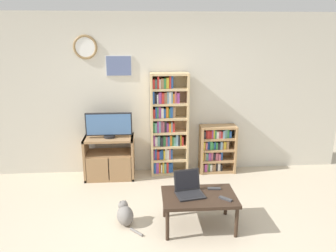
{
  "coord_description": "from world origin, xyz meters",
  "views": [
    {
      "loc": [
        -0.23,
        -3.1,
        2.27
      ],
      "look_at": [
        0.09,
        1.18,
        1.05
      ],
      "focal_mm": 35.0,
      "sensor_mm": 36.0,
      "label": 1
    }
  ],
  "objects_px": {
    "coffee_table": "(199,199)",
    "remote_far_from_laptop": "(226,199)",
    "bookshelf_tall": "(167,125)",
    "cat": "(125,214)",
    "tv_stand": "(110,158)",
    "laptop": "(189,188)",
    "television": "(109,125)",
    "remote_near_laptop": "(214,189)",
    "bookshelf_short": "(216,148)"
  },
  "relations": [
    {
      "from": "remote_near_laptop",
      "to": "cat",
      "type": "bearing_deg",
      "value": 97.04
    },
    {
      "from": "television",
      "to": "bookshelf_tall",
      "type": "relative_size",
      "value": 0.43
    },
    {
      "from": "tv_stand",
      "to": "cat",
      "type": "bearing_deg",
      "value": -77.44
    },
    {
      "from": "bookshelf_tall",
      "to": "laptop",
      "type": "distance_m",
      "value": 1.62
    },
    {
      "from": "bookshelf_tall",
      "to": "remote_near_laptop",
      "type": "relative_size",
      "value": 10.3
    },
    {
      "from": "bookshelf_short",
      "to": "television",
      "type": "bearing_deg",
      "value": -175.83
    },
    {
      "from": "coffee_table",
      "to": "remote_near_laptop",
      "type": "height_order",
      "value": "remote_near_laptop"
    },
    {
      "from": "television",
      "to": "remote_near_laptop",
      "type": "relative_size",
      "value": 4.43
    },
    {
      "from": "tv_stand",
      "to": "television",
      "type": "height_order",
      "value": "television"
    },
    {
      "from": "coffee_table",
      "to": "bookshelf_short",
      "type": "bearing_deg",
      "value": 71.14
    },
    {
      "from": "bookshelf_tall",
      "to": "remote_far_from_laptop",
      "type": "height_order",
      "value": "bookshelf_tall"
    },
    {
      "from": "tv_stand",
      "to": "remote_near_laptop",
      "type": "distance_m",
      "value": 1.97
    },
    {
      "from": "tv_stand",
      "to": "bookshelf_short",
      "type": "xyz_separation_m",
      "value": [
        1.76,
        0.12,
        0.07
      ]
    },
    {
      "from": "remote_near_laptop",
      "to": "cat",
      "type": "xyz_separation_m",
      "value": [
        -1.11,
        -0.03,
        -0.29
      ]
    },
    {
      "from": "laptop",
      "to": "remote_near_laptop",
      "type": "distance_m",
      "value": 0.35
    },
    {
      "from": "bookshelf_tall",
      "to": "television",
      "type": "bearing_deg",
      "value": -172.23
    },
    {
      "from": "cat",
      "to": "coffee_table",
      "type": "bearing_deg",
      "value": -28.36
    },
    {
      "from": "coffee_table",
      "to": "cat",
      "type": "bearing_deg",
      "value": 172.87
    },
    {
      "from": "tv_stand",
      "to": "bookshelf_tall",
      "type": "relative_size",
      "value": 0.47
    },
    {
      "from": "coffee_table",
      "to": "remote_far_from_laptop",
      "type": "bearing_deg",
      "value": -23.28
    },
    {
      "from": "bookshelf_tall",
      "to": "cat",
      "type": "relative_size",
      "value": 3.88
    },
    {
      "from": "television",
      "to": "tv_stand",
      "type": "bearing_deg",
      "value": 159.93
    },
    {
      "from": "coffee_table",
      "to": "remote_far_from_laptop",
      "type": "xyz_separation_m",
      "value": [
        0.29,
        -0.12,
        0.06
      ]
    },
    {
      "from": "coffee_table",
      "to": "cat",
      "type": "height_order",
      "value": "coffee_table"
    },
    {
      "from": "coffee_table",
      "to": "remote_near_laptop",
      "type": "relative_size",
      "value": 5.38
    },
    {
      "from": "remote_far_from_laptop",
      "to": "cat",
      "type": "xyz_separation_m",
      "value": [
        -1.18,
        0.24,
        -0.29
      ]
    },
    {
      "from": "bookshelf_short",
      "to": "bookshelf_tall",
      "type": "bearing_deg",
      "value": -179.91
    },
    {
      "from": "tv_stand",
      "to": "bookshelf_short",
      "type": "bearing_deg",
      "value": 3.93
    },
    {
      "from": "bookshelf_tall",
      "to": "coffee_table",
      "type": "height_order",
      "value": "bookshelf_tall"
    },
    {
      "from": "television",
      "to": "remote_near_laptop",
      "type": "bearing_deg",
      "value": -44.18
    },
    {
      "from": "television",
      "to": "laptop",
      "type": "xyz_separation_m",
      "value": [
        1.07,
        -1.45,
        -0.41
      ]
    },
    {
      "from": "laptop",
      "to": "coffee_table",
      "type": "bearing_deg",
      "value": -35.49
    },
    {
      "from": "bookshelf_tall",
      "to": "cat",
      "type": "bearing_deg",
      "value": -112.55
    },
    {
      "from": "television",
      "to": "bookshelf_tall",
      "type": "distance_m",
      "value": 0.93
    },
    {
      "from": "tv_stand",
      "to": "cat",
      "type": "height_order",
      "value": "tv_stand"
    },
    {
      "from": "bookshelf_short",
      "to": "remote_near_laptop",
      "type": "bearing_deg",
      "value": -103.11
    },
    {
      "from": "tv_stand",
      "to": "television",
      "type": "relative_size",
      "value": 1.08
    },
    {
      "from": "remote_near_laptop",
      "to": "cat",
      "type": "distance_m",
      "value": 1.14
    },
    {
      "from": "tv_stand",
      "to": "remote_far_from_laptop",
      "type": "xyz_separation_m",
      "value": [
        1.49,
        -1.63,
        0.08
      ]
    },
    {
      "from": "tv_stand",
      "to": "television",
      "type": "bearing_deg",
      "value": -20.07
    },
    {
      "from": "bookshelf_tall",
      "to": "laptop",
      "type": "xyz_separation_m",
      "value": [
        0.15,
        -1.57,
        -0.36
      ]
    },
    {
      "from": "laptop",
      "to": "remote_far_from_laptop",
      "type": "relative_size",
      "value": 2.51
    },
    {
      "from": "bookshelf_short",
      "to": "coffee_table",
      "type": "distance_m",
      "value": 1.72
    },
    {
      "from": "bookshelf_tall",
      "to": "remote_far_from_laptop",
      "type": "xyz_separation_m",
      "value": [
        0.55,
        -1.75,
        -0.41
      ]
    },
    {
      "from": "remote_near_laptop",
      "to": "bookshelf_tall",
      "type": "bearing_deg",
      "value": 23.15
    },
    {
      "from": "tv_stand",
      "to": "laptop",
      "type": "height_order",
      "value": "laptop"
    },
    {
      "from": "tv_stand",
      "to": "bookshelf_tall",
      "type": "distance_m",
      "value": 1.07
    },
    {
      "from": "bookshelf_tall",
      "to": "cat",
      "type": "xyz_separation_m",
      "value": [
        -0.63,
        -1.52,
        -0.71
      ]
    },
    {
      "from": "coffee_table",
      "to": "remote_far_from_laptop",
      "type": "height_order",
      "value": "remote_far_from_laptop"
    },
    {
      "from": "television",
      "to": "bookshelf_tall",
      "type": "xyz_separation_m",
      "value": [
        0.92,
        0.13,
        -0.05
      ]
    }
  ]
}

